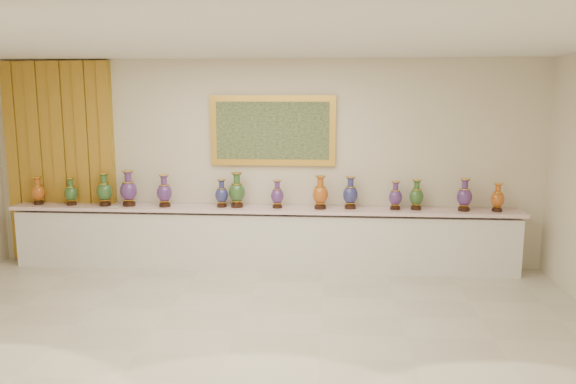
# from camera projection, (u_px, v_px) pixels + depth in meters

# --- Properties ---
(ground) EXTENTS (8.00, 8.00, 0.00)m
(ground) POSITION_uv_depth(u_px,v_px,m) (237.00, 332.00, 5.95)
(ground) COLOR beige
(ground) RESTS_ON ground
(room) EXTENTS (8.00, 8.00, 8.00)m
(room) POSITION_uv_depth(u_px,v_px,m) (94.00, 158.00, 8.28)
(room) COLOR beige
(room) RESTS_ON ground
(counter) EXTENTS (7.28, 0.48, 0.90)m
(counter) POSITION_uv_depth(u_px,v_px,m) (263.00, 239.00, 8.11)
(counter) COLOR white
(counter) RESTS_ON ground
(vase_0) EXTENTS (0.21, 0.21, 0.41)m
(vase_0) POSITION_uv_depth(u_px,v_px,m) (38.00, 192.00, 8.23)
(vase_0) COLOR black
(vase_0) RESTS_ON counter
(vase_1) EXTENTS (0.24, 0.24, 0.40)m
(vase_1) POSITION_uv_depth(u_px,v_px,m) (71.00, 193.00, 8.17)
(vase_1) COLOR black
(vase_1) RESTS_ON counter
(vase_2) EXTENTS (0.29, 0.29, 0.48)m
(vase_2) POSITION_uv_depth(u_px,v_px,m) (104.00, 191.00, 8.13)
(vase_2) COLOR black
(vase_2) RESTS_ON counter
(vase_3) EXTENTS (0.30, 0.30, 0.51)m
(vase_3) POSITION_uv_depth(u_px,v_px,m) (129.00, 190.00, 8.11)
(vase_3) COLOR black
(vase_3) RESTS_ON counter
(vase_4) EXTENTS (0.25, 0.25, 0.46)m
(vase_4) POSITION_uv_depth(u_px,v_px,m) (164.00, 192.00, 8.05)
(vase_4) COLOR black
(vase_4) RESTS_ON counter
(vase_5) EXTENTS (0.22, 0.22, 0.40)m
(vase_5) POSITION_uv_depth(u_px,v_px,m) (222.00, 195.00, 8.03)
(vase_5) COLOR black
(vase_5) RESTS_ON counter
(vase_6) EXTENTS (0.30, 0.30, 0.50)m
(vase_6) POSITION_uv_depth(u_px,v_px,m) (237.00, 192.00, 8.02)
(vase_6) COLOR black
(vase_6) RESTS_ON counter
(vase_7) EXTENTS (0.23, 0.23, 0.40)m
(vase_7) POSITION_uv_depth(u_px,v_px,m) (277.00, 196.00, 7.97)
(vase_7) COLOR black
(vase_7) RESTS_ON counter
(vase_8) EXTENTS (0.27, 0.27, 0.47)m
(vase_8) POSITION_uv_depth(u_px,v_px,m) (320.00, 194.00, 7.90)
(vase_8) COLOR black
(vase_8) RESTS_ON counter
(vase_9) EXTENTS (0.28, 0.28, 0.46)m
(vase_9) POSITION_uv_depth(u_px,v_px,m) (350.00, 194.00, 7.92)
(vase_9) COLOR black
(vase_9) RESTS_ON counter
(vase_10) EXTENTS (0.23, 0.23, 0.40)m
(vase_10) POSITION_uv_depth(u_px,v_px,m) (395.00, 197.00, 7.85)
(vase_10) COLOR black
(vase_10) RESTS_ON counter
(vase_11) EXTENTS (0.25, 0.25, 0.42)m
(vase_11) POSITION_uv_depth(u_px,v_px,m) (416.00, 196.00, 7.84)
(vase_11) COLOR black
(vase_11) RESTS_ON counter
(vase_12) EXTENTS (0.21, 0.21, 0.45)m
(vase_12) POSITION_uv_depth(u_px,v_px,m) (464.00, 196.00, 7.76)
(vase_12) COLOR black
(vase_12) RESTS_ON counter
(vase_13) EXTENTS (0.21, 0.21, 0.40)m
(vase_13) POSITION_uv_depth(u_px,v_px,m) (498.00, 199.00, 7.72)
(vase_13) COLOR black
(vase_13) RESTS_ON counter
(label_card) EXTENTS (0.10, 0.06, 0.00)m
(label_card) POSITION_uv_depth(u_px,v_px,m) (115.00, 207.00, 8.06)
(label_card) COLOR white
(label_card) RESTS_ON counter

